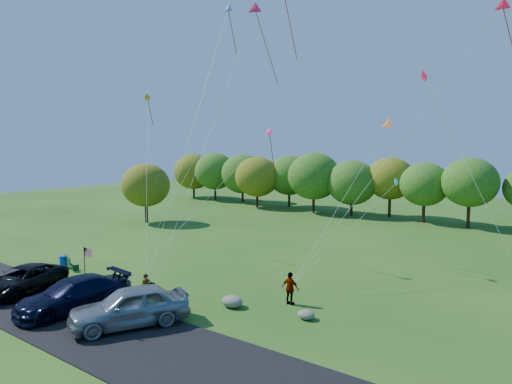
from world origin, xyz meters
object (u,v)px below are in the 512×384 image
minivan_silver (130,306)px  flyer_d (290,288)px  minivan_navy (73,295)px  flyer_c (152,297)px  trash_barrel (64,262)px  minivan_dark (22,280)px  flyer_a (146,287)px  park_bench (69,262)px  flyer_b (126,288)px

minivan_silver → flyer_d: bearing=84.7°
minivan_navy → minivan_silver: minivan_silver is taller
flyer_c → trash_barrel: (-12.14, 2.03, -0.35)m
minivan_dark → trash_barrel: (-3.43, 4.76, -0.40)m
flyer_a → trash_barrel: flyer_a is taller
park_bench → trash_barrel: (-0.69, 0.02, -0.08)m
minivan_navy → flyer_c: size_ratio=3.86×
minivan_dark → trash_barrel: 5.88m
flyer_d → trash_barrel: 18.10m
minivan_dark → flyer_d: flyer_d is taller
flyer_c → flyer_d: size_ratio=0.84×
flyer_a → flyer_b: size_ratio=0.93×
flyer_d → minivan_silver: bearing=57.6°
minivan_silver → trash_barrel: size_ratio=6.56×
flyer_b → flyer_d: bearing=33.7°
minivan_navy → park_bench: minivan_navy is taller
minivan_silver → park_bench: (-12.31, 4.16, -0.54)m
flyer_b → park_bench: bearing=167.2°
minivan_dark → trash_barrel: bearing=108.2°
flyer_d → flyer_c: bearing=43.6°
flyer_d → park_bench: 17.42m
minivan_navy → flyer_b: minivan_navy is taller
minivan_dark → flyer_c: (8.71, 2.72, -0.06)m
flyer_a → flyer_b: bearing=-175.6°
flyer_c → minivan_silver: bearing=139.2°
minivan_silver → flyer_a: 3.91m
minivan_silver → flyer_b: size_ratio=3.47×
flyer_b → park_bench: (-9.26, 2.01, -0.32)m
flyer_d → park_bench: size_ratio=1.11×
park_bench → flyer_b: bearing=8.1°
flyer_a → minivan_dark: bearing=156.7°
minivan_navy → minivan_silver: bearing=13.4°
minivan_dark → minivan_silver: (9.57, 0.57, 0.21)m
trash_barrel → park_bench: bearing=-1.6°
minivan_navy → flyer_a: size_ratio=3.90×
flyer_b → flyer_a: bearing=54.1°
trash_barrel → flyer_b: bearing=-11.5°
minivan_navy → flyer_a: (1.80, 3.60, -0.16)m
minivan_silver → trash_barrel: (-13.00, 4.18, -0.61)m
flyer_c → trash_barrel: flyer_c is taller
minivan_dark → minivan_navy: (5.37, 0.04, 0.10)m
minivan_navy → park_bench: size_ratio=3.60×
flyer_a → flyer_d: size_ratio=0.83×
park_bench → minivan_silver: bearing=1.7°
flyer_b → flyer_c: (2.20, 0.00, -0.05)m
flyer_c → flyer_d: 7.77m
flyer_d → park_bench: flyer_d is taller
minivan_navy → park_bench: bearing=156.2°
minivan_silver → trash_barrel: minivan_silver is taller
minivan_dark → flyer_a: 8.05m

